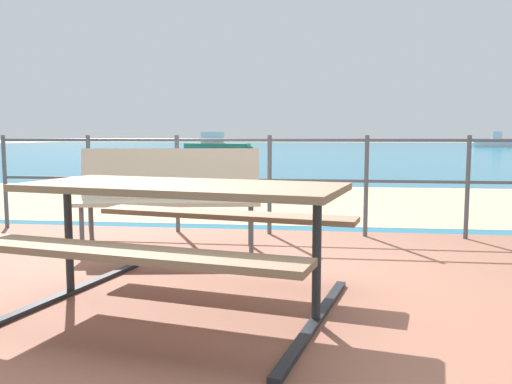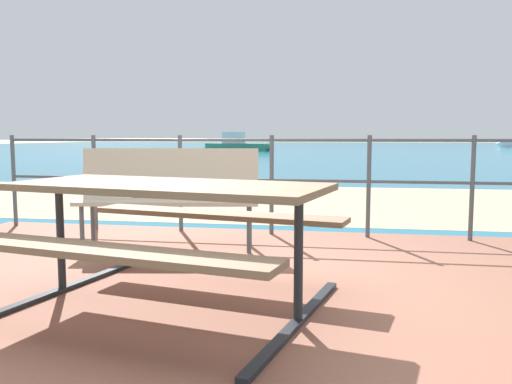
{
  "view_description": "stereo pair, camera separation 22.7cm",
  "coord_description": "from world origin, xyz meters",
  "px_view_note": "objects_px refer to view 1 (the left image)",
  "views": [
    {
      "loc": [
        0.58,
        -3.08,
        1.08
      ],
      "look_at": [
        -0.08,
        1.88,
        0.55
      ],
      "focal_mm": 37.3,
      "sensor_mm": 36.0,
      "label": 1
    },
    {
      "loc": [
        0.81,
        -3.05,
        1.08
      ],
      "look_at": [
        -0.08,
        1.88,
        0.55
      ],
      "focal_mm": 37.3,
      "sensor_mm": 36.0,
      "label": 2
    }
  ],
  "objects_px": {
    "picnic_table": "(182,210)",
    "park_bench": "(170,190)",
    "boat_near": "(217,145)",
    "boat_mid": "(494,142)"
  },
  "relations": [
    {
      "from": "picnic_table",
      "to": "park_bench",
      "type": "distance_m",
      "value": 1.72
    },
    {
      "from": "park_bench",
      "to": "boat_near",
      "type": "height_order",
      "value": "boat_near"
    },
    {
      "from": "park_bench",
      "to": "boat_near",
      "type": "bearing_deg",
      "value": 91.44
    },
    {
      "from": "boat_near",
      "to": "picnic_table",
      "type": "bearing_deg",
      "value": -62.37
    },
    {
      "from": "boat_near",
      "to": "boat_mid",
      "type": "distance_m",
      "value": 28.69
    },
    {
      "from": "park_bench",
      "to": "boat_mid",
      "type": "xyz_separation_m",
      "value": [
        17.21,
        48.84,
        -0.14
      ]
    },
    {
      "from": "park_bench",
      "to": "boat_mid",
      "type": "bearing_deg",
      "value": 60.99
    },
    {
      "from": "picnic_table",
      "to": "park_bench",
      "type": "height_order",
      "value": "park_bench"
    },
    {
      "from": "picnic_table",
      "to": "park_bench",
      "type": "xyz_separation_m",
      "value": [
        -0.56,
        1.63,
        -0.05
      ]
    },
    {
      "from": "picnic_table",
      "to": "boat_mid",
      "type": "bearing_deg",
      "value": 83.52
    }
  ]
}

